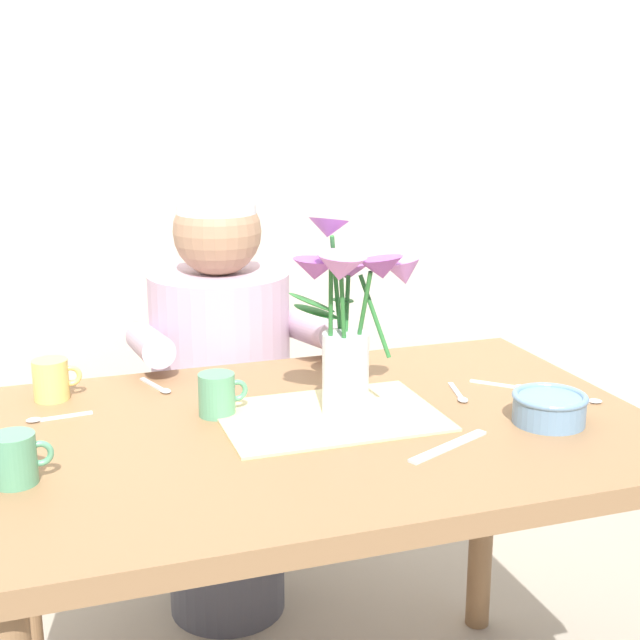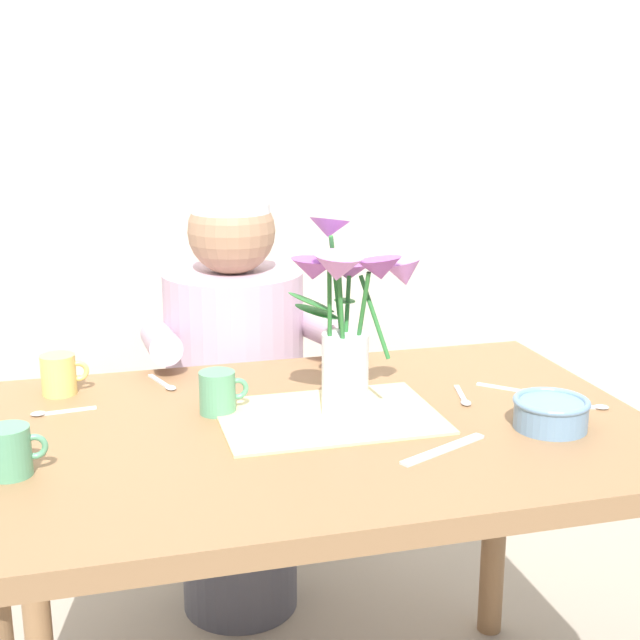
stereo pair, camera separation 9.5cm
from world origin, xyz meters
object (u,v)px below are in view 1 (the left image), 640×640
(seated_person, at_px, (223,406))
(ceramic_bowl, at_px, (549,407))
(coffee_cup, at_px, (15,459))
(flower_vase, at_px, (348,314))
(ceramic_mug, at_px, (52,380))
(dinner_knife, at_px, (449,446))
(tea_cup, at_px, (218,394))

(seated_person, height_order, ceramic_bowl, seated_person)
(seated_person, distance_m, coffee_cup, 0.87)
(flower_vase, height_order, ceramic_mug, flower_vase)
(dinner_knife, relative_size, ceramic_mug, 2.04)
(flower_vase, xyz_separation_m, coffee_cup, (-0.58, -0.10, -0.16))
(dinner_knife, relative_size, tea_cup, 2.04)
(ceramic_bowl, xyz_separation_m, coffee_cup, (-0.91, 0.04, 0.01))
(ceramic_bowl, relative_size, tea_cup, 1.46)
(flower_vase, distance_m, coffee_cup, 0.61)
(ceramic_mug, bearing_deg, coffee_cup, -99.99)
(coffee_cup, bearing_deg, dinner_knife, -7.13)
(seated_person, xyz_separation_m, flower_vase, (0.11, -0.60, 0.37))
(seated_person, bearing_deg, tea_cup, -100.57)
(flower_vase, xyz_separation_m, tea_cup, (-0.22, 0.09, -0.16))
(ceramic_mug, height_order, tea_cup, same)
(ceramic_mug, bearing_deg, seated_person, 38.94)
(ceramic_bowl, bearing_deg, ceramic_mug, 153.72)
(seated_person, distance_m, flower_vase, 0.71)
(ceramic_bowl, height_order, tea_cup, tea_cup)
(seated_person, xyz_separation_m, ceramic_bowl, (0.44, -0.74, 0.21))
(ceramic_bowl, height_order, dinner_knife, ceramic_bowl)
(coffee_cup, bearing_deg, ceramic_mug, 80.01)
(ceramic_mug, xyz_separation_m, coffee_cup, (-0.07, -0.38, 0.00))
(flower_vase, xyz_separation_m, ceramic_bowl, (0.34, -0.14, -0.17))
(ceramic_mug, bearing_deg, flower_vase, -28.17)
(seated_person, bearing_deg, flower_vase, -77.69)
(tea_cup, bearing_deg, ceramic_mug, 146.93)
(ceramic_bowl, bearing_deg, seated_person, 120.73)
(seated_person, bearing_deg, ceramic_mug, -138.87)
(flower_vase, relative_size, dinner_knife, 1.93)
(ceramic_mug, relative_size, tea_cup, 1.00)
(tea_cup, bearing_deg, seated_person, 77.24)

